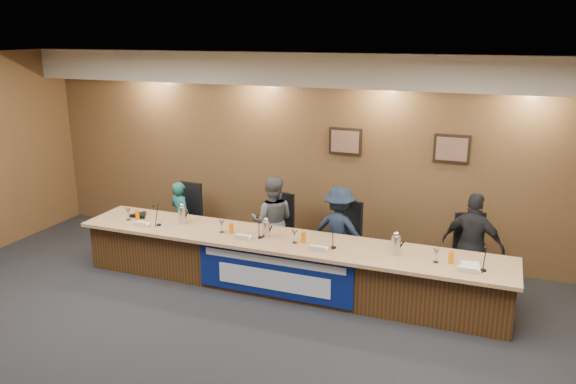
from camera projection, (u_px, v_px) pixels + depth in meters
name	position (u px, v px, depth m)	size (l,w,h in m)	color
floor	(200.00, 383.00, 5.79)	(10.00, 10.00, 0.00)	black
ceiling	(184.00, 66.00, 4.91)	(10.00, 8.00, 0.04)	silver
wall_back	(321.00, 155.00, 8.94)	(10.00, 0.04, 3.20)	brown
soffit	(317.00, 69.00, 8.34)	(10.00, 0.50, 0.50)	beige
dais_body	(285.00, 265.00, 7.85)	(6.00, 0.80, 0.70)	#452912
dais_top	(283.00, 241.00, 7.70)	(6.10, 0.95, 0.05)	tan
banner	(273.00, 274.00, 7.47)	(2.20, 0.02, 0.65)	navy
banner_text_upper	(273.00, 261.00, 7.40)	(2.00, 0.01, 0.10)	silver
banner_text_lower	(273.00, 280.00, 7.48)	(1.60, 0.01, 0.28)	silver
wall_photo_left	(345.00, 141.00, 8.70)	(0.52, 0.04, 0.42)	black
wall_photo_right	(452.00, 149.00, 8.15)	(0.52, 0.04, 0.42)	black
panelist_a	(181.00, 216.00, 9.18)	(0.42, 0.28, 1.16)	#175A57
panelist_b	(272.00, 221.00, 8.59)	(0.68, 0.53, 1.39)	#54555A
panelist_c	(339.00, 231.00, 8.23)	(0.87, 0.50, 1.35)	#152033
panelist_d	(473.00, 245.00, 7.57)	(0.84, 0.35, 1.44)	black
office_chair_a	(184.00, 220.00, 9.30)	(0.48, 0.48, 0.08)	black
office_chair_b	(275.00, 232.00, 8.74)	(0.48, 0.48, 0.08)	black
office_chair_c	(341.00, 241.00, 8.37)	(0.48, 0.48, 0.08)	black
office_chair_d	(472.00, 259.00, 7.73)	(0.48, 0.48, 0.08)	black
nameplate_a	(140.00, 224.00, 8.18)	(0.24, 0.06, 0.09)	white
microphone_a	(159.00, 225.00, 8.23)	(0.07, 0.07, 0.02)	black
juice_glass_a	(137.00, 215.00, 8.48)	(0.06, 0.06, 0.15)	orange
water_glass_a	(128.00, 214.00, 8.45)	(0.08, 0.08, 0.18)	silver
nameplate_b	(241.00, 237.00, 7.66)	(0.24, 0.06, 0.09)	white
microphone_b	(260.00, 237.00, 7.74)	(0.07, 0.07, 0.02)	black
juice_glass_b	(231.00, 228.00, 7.89)	(0.06, 0.06, 0.15)	orange
water_glass_b	(222.00, 226.00, 7.93)	(0.08, 0.08, 0.18)	silver
nameplate_c	(317.00, 248.00, 7.25)	(0.24, 0.06, 0.09)	white
microphone_c	(333.00, 247.00, 7.37)	(0.07, 0.07, 0.02)	black
juice_glass_c	(304.00, 237.00, 7.55)	(0.06, 0.06, 0.15)	orange
water_glass_c	(295.00, 237.00, 7.53)	(0.08, 0.08, 0.18)	silver
nameplate_d	(468.00, 270.00, 6.59)	(0.24, 0.06, 0.09)	white
microphone_d	(483.00, 270.00, 6.67)	(0.07, 0.07, 0.02)	black
juice_glass_d	(451.00, 258.00, 6.87)	(0.06, 0.06, 0.15)	orange
water_glass_d	(436.00, 256.00, 6.90)	(0.08, 0.08, 0.18)	silver
carafe_left	(182.00, 215.00, 8.28)	(0.12, 0.12, 0.26)	silver
carafe_mid	(266.00, 229.00, 7.76)	(0.11, 0.11, 0.22)	silver
carafe_right	(396.00, 245.00, 7.14)	(0.12, 0.12, 0.25)	silver
speakerphone	(140.00, 215.00, 8.61)	(0.32, 0.32, 0.05)	black
paper_stack	(470.00, 266.00, 6.82)	(0.22, 0.30, 0.01)	white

